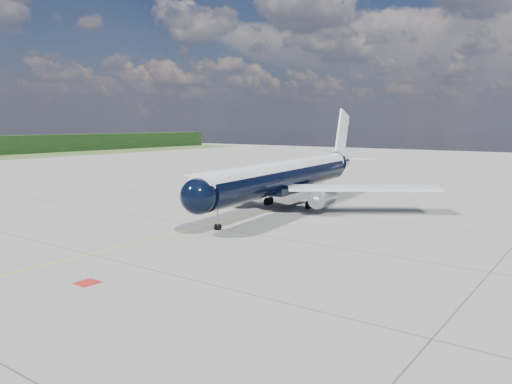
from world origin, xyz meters
TOP-DOWN VIEW (x-y plane):
  - ground at (0.00, 30.00)m, footprint 320.00×320.00m
  - taxiway_centerline at (0.00, 25.00)m, footprint 0.16×160.00m
  - red_marking at (6.80, -10.00)m, footprint 1.60×1.60m
  - main_airliner at (0.70, 26.99)m, footprint 39.69×48.60m

SIDE VIEW (x-z plane):
  - ground at x=0.00m, z-range 0.00..0.00m
  - taxiway_centerline at x=0.00m, z-range 0.00..0.01m
  - red_marking at x=6.80m, z-range 0.00..0.01m
  - main_airliner at x=0.70m, z-range -2.66..11.38m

